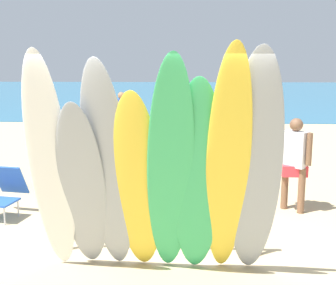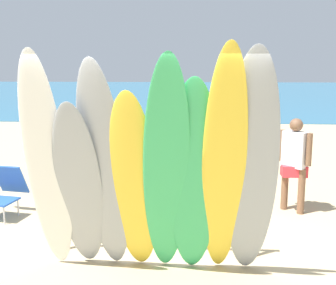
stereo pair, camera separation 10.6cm
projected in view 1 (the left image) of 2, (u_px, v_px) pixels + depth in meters
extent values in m
plane|color=tan|center=(181.00, 118.00, 19.37)|extent=(60.00, 60.00, 0.00)
cube|color=teal|center=(186.00, 92.00, 37.45)|extent=(60.00, 40.00, 0.02)
cylinder|color=brown|center=(62.00, 229.00, 5.62)|extent=(0.07, 0.07, 0.60)
cylinder|color=brown|center=(259.00, 233.00, 5.50)|extent=(0.07, 0.07, 0.60)
cylinder|color=brown|center=(159.00, 209.00, 5.51)|extent=(2.65, 0.06, 0.06)
ellipsoid|color=white|center=(50.00, 168.00, 4.72)|extent=(0.49, 0.89, 2.58)
ellipsoid|color=#999EA3|center=(83.00, 189.00, 4.84)|extent=(0.54, 0.85, 2.06)
ellipsoid|color=#999EA3|center=(108.00, 171.00, 4.76)|extent=(0.60, 0.89, 2.49)
ellipsoid|color=yellow|center=(138.00, 186.00, 4.78)|extent=(0.59, 0.82, 2.17)
ellipsoid|color=#38B266|center=(170.00, 172.00, 4.64)|extent=(0.59, 1.00, 2.54)
ellipsoid|color=#38B266|center=(197.00, 181.00, 4.72)|extent=(0.58, 0.76, 2.30)
ellipsoid|color=yellow|center=(228.00, 168.00, 4.60)|extent=(0.50, 0.98, 2.64)
ellipsoid|color=#999EA3|center=(255.00, 169.00, 4.63)|extent=(0.61, 0.88, 2.61)
cylinder|color=#9E704C|center=(204.00, 165.00, 8.91)|extent=(0.11, 0.11, 0.72)
cylinder|color=#9E704C|center=(208.00, 162.00, 9.17)|extent=(0.11, 0.11, 0.72)
cube|color=orange|center=(207.00, 150.00, 8.99)|extent=(0.38, 0.24, 0.17)
cube|color=#DB333D|center=(207.00, 133.00, 8.93)|extent=(0.31, 0.41, 0.56)
sphere|color=#9E704C|center=(207.00, 115.00, 8.86)|extent=(0.20, 0.20, 0.20)
cylinder|color=#9E704C|center=(203.00, 134.00, 8.71)|extent=(0.09, 0.09, 0.50)
cylinder|color=#9E704C|center=(210.00, 130.00, 9.13)|extent=(0.09, 0.09, 0.50)
cylinder|color=brown|center=(229.00, 182.00, 7.40)|extent=(0.13, 0.13, 0.85)
cylinder|color=brown|center=(228.00, 177.00, 7.74)|extent=(0.13, 0.13, 0.85)
cube|color=#33A36B|center=(229.00, 159.00, 7.51)|extent=(0.46, 0.28, 0.20)
cube|color=#B23399|center=(229.00, 136.00, 7.43)|extent=(0.24, 0.45, 0.66)
sphere|color=brown|center=(230.00, 110.00, 7.35)|extent=(0.24, 0.24, 0.24)
cylinder|color=brown|center=(230.00, 137.00, 7.15)|extent=(0.10, 0.10, 0.59)
cylinder|color=brown|center=(229.00, 132.00, 7.70)|extent=(0.10, 0.10, 0.59)
cylinder|color=beige|center=(108.00, 157.00, 9.52)|extent=(0.12, 0.12, 0.78)
cylinder|color=beige|center=(94.00, 159.00, 9.33)|extent=(0.12, 0.12, 0.78)
cube|color=black|center=(101.00, 143.00, 9.36)|extent=(0.42, 0.26, 0.19)
cube|color=#2D4CB2|center=(100.00, 126.00, 9.30)|extent=(0.45, 0.42, 0.61)
sphere|color=beige|center=(100.00, 107.00, 9.22)|extent=(0.22, 0.22, 0.22)
cylinder|color=beige|center=(111.00, 124.00, 9.44)|extent=(0.10, 0.10, 0.55)
cylinder|color=beige|center=(89.00, 126.00, 9.14)|extent=(0.10, 0.10, 0.55)
cylinder|color=brown|center=(285.00, 187.00, 7.27)|extent=(0.11, 0.11, 0.75)
cylinder|color=brown|center=(301.00, 191.00, 7.05)|extent=(0.11, 0.11, 0.75)
cube|color=#DB333D|center=(294.00, 170.00, 7.10)|extent=(0.40, 0.25, 0.18)
cube|color=silver|center=(295.00, 149.00, 7.04)|extent=(0.42, 0.41, 0.59)
sphere|color=brown|center=(296.00, 125.00, 6.97)|extent=(0.21, 0.21, 0.21)
cylinder|color=brown|center=(282.00, 145.00, 7.21)|extent=(0.09, 0.09, 0.52)
cylinder|color=brown|center=(309.00, 149.00, 6.86)|extent=(0.09, 0.09, 0.52)
cylinder|color=#9E704C|center=(127.00, 130.00, 13.41)|extent=(0.11, 0.11, 0.75)
cylinder|color=#9E704C|center=(117.00, 130.00, 13.47)|extent=(0.11, 0.11, 0.75)
cube|color=silver|center=(122.00, 120.00, 13.38)|extent=(0.40, 0.25, 0.18)
cube|color=#2D4CB2|center=(122.00, 109.00, 13.32)|extent=(0.41, 0.25, 0.59)
sphere|color=#9E704C|center=(121.00, 96.00, 13.25)|extent=(0.21, 0.21, 0.21)
cylinder|color=#9E704C|center=(129.00, 108.00, 13.27)|extent=(0.09, 0.09, 0.52)
cylinder|color=#9E704C|center=(114.00, 107.00, 13.36)|extent=(0.09, 0.09, 0.52)
cylinder|color=#B7B7BC|center=(4.00, 216.00, 6.55)|extent=(0.02, 0.02, 0.28)
cylinder|color=#B7B7BC|center=(18.00, 208.00, 6.91)|extent=(0.02, 0.02, 0.28)
cube|color=blue|center=(11.00, 180.00, 7.04)|extent=(0.54, 0.36, 0.50)
cylinder|color=#B7B7BC|center=(38.00, 183.00, 8.35)|extent=(0.02, 0.02, 0.28)
cylinder|color=#B7B7BC|center=(61.00, 181.00, 8.49)|extent=(0.02, 0.02, 0.28)
cylinder|color=#B7B7BC|center=(37.00, 179.00, 8.70)|extent=(0.02, 0.02, 0.28)
cylinder|color=#B7B7BC|center=(58.00, 177.00, 8.84)|extent=(0.02, 0.02, 0.28)
cube|color=red|center=(48.00, 172.00, 8.57)|extent=(0.64, 0.61, 0.03)
cube|color=red|center=(46.00, 156.00, 8.83)|extent=(0.56, 0.43, 0.51)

